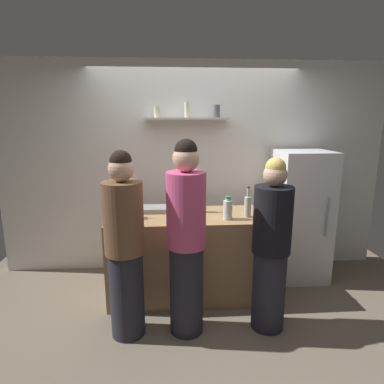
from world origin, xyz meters
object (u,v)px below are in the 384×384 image
Objects in this scene: wine_bottle_green_glass at (199,202)px; person_blonde at (271,248)px; refrigerator at (300,215)px; water_bottle_plastic at (228,209)px; person_pink_top at (186,241)px; wine_bottle_pale_glass at (248,206)px; baking_pan at (157,209)px; person_brown_jacket at (125,248)px; utensil_holder at (131,212)px.

person_blonde reaches higher than wine_bottle_green_glass.
water_bottle_plastic is (-0.98, -0.53, 0.24)m from refrigerator.
person_blonde is at bearing -75.56° from person_pink_top.
baking_pan is at bearing 163.63° from wine_bottle_pale_glass.
person_blonde is 0.96× the size of person_brown_jacket.
baking_pan is at bearing 171.85° from wine_bottle_green_glass.
person_blonde is at bearing -38.38° from baking_pan.
refrigerator is 4.80× the size of wine_bottle_pale_glass.
person_blonde reaches higher than baking_pan.
person_brown_jacket is at bearing -163.00° from person_blonde.
refrigerator is 1.75m from person_pink_top.
person_brown_jacket reaches higher than baking_pan.
person_pink_top is at bearing -46.92° from utensil_holder.
utensil_holder is 0.99m from water_bottle_plastic.
water_bottle_plastic is 0.67m from person_pink_top.
wine_bottle_pale_glass is at bearing 116.08° from person_blonde.
person_pink_top reaches higher than refrigerator.
baking_pan is at bearing 158.22° from person_blonde.
water_bottle_plastic is (-0.22, -0.07, -0.01)m from wine_bottle_pale_glass.
water_bottle_plastic is at bearing -162.84° from wine_bottle_pale_glass.
person_pink_top is (0.28, -0.82, -0.06)m from baking_pan.
wine_bottle_pale_glass is at bearing -148.55° from refrigerator.
water_bottle_plastic is at bearing -94.78° from person_brown_jacket.
wine_bottle_green_glass is 0.17× the size of person_pink_top.
wine_bottle_pale_glass is 0.18× the size of person_pink_top.
wine_bottle_green_glass reaches higher than water_bottle_plastic.
refrigerator is at bearing 12.41° from utensil_holder.
person_brown_jacket is (-0.98, -0.48, -0.19)m from water_bottle_plastic.
refrigerator is at bearing 11.40° from wine_bottle_green_glass.
person_pink_top reaches higher than wine_bottle_green_glass.
refrigerator is 2.20m from person_brown_jacket.
baking_pan is 0.20× the size of person_brown_jacket.
utensil_holder is 0.79m from person_pink_top.
person_blonde reaches higher than refrigerator.
wine_bottle_green_glass is at bearing -8.15° from baking_pan.
person_blonde is 0.91× the size of person_pink_top.
utensil_holder is 0.14× the size of person_blonde.
wine_bottle_pale_glass is (0.94, -0.28, 0.09)m from baking_pan.
refrigerator is 1.14m from water_bottle_plastic.
water_bottle_plastic is at bearing 139.92° from person_blonde.
baking_pan is 0.99m from wine_bottle_pale_glass.
person_brown_jacket is at bearing -107.05° from baking_pan.
water_bottle_plastic is at bearing -151.48° from refrigerator.
refrigerator is 4.57× the size of baking_pan.
person_pink_top reaches higher than utensil_holder.
utensil_holder is at bearing 174.18° from water_bottle_plastic.
utensil_holder is 0.74m from wine_bottle_green_glass.
wine_bottle_green_glass is 1.24× the size of water_bottle_plastic.
utensil_holder is 1.43m from person_blonde.
wine_bottle_pale_glass is 0.87m from person_pink_top.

